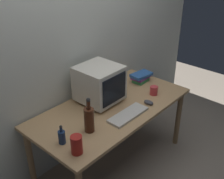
{
  "coord_description": "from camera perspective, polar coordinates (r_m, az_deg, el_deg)",
  "views": [
    {
      "loc": [
        -1.71,
        -1.52,
        2.13
      ],
      "look_at": [
        0.0,
        0.0,
        0.9
      ],
      "focal_mm": 44.58,
      "sensor_mm": 36.0,
      "label": 1
    }
  ],
  "objects": [
    {
      "name": "bottle_tall",
      "position": [
        2.29,
        -4.72,
        -6.04
      ],
      "size": [
        0.08,
        0.08,
        0.32
      ],
      "color": "#472314",
      "rests_on": "desk"
    },
    {
      "name": "keyboard",
      "position": [
        2.54,
        3.33,
        -5.18
      ],
      "size": [
        0.42,
        0.16,
        0.02
      ],
      "primitive_type": "cube",
      "rotation": [
        0.0,
        0.0,
        -0.01
      ],
      "color": "beige",
      "rests_on": "desk"
    },
    {
      "name": "computer_mouse",
      "position": [
        2.73,
        7.51,
        -2.62
      ],
      "size": [
        0.06,
        0.1,
        0.04
      ],
      "primitive_type": "ellipsoid",
      "rotation": [
        0.0,
        0.0,
        0.01
      ],
      "color": "#3F3F47",
      "rests_on": "desk"
    },
    {
      "name": "ground_plane",
      "position": [
        3.12,
        0.0,
        -14.7
      ],
      "size": [
        6.0,
        6.0,
        0.0
      ],
      "primitive_type": "plane",
      "color": "gray"
    },
    {
      "name": "mug",
      "position": [
        2.89,
        8.59,
        -0.17
      ],
      "size": [
        0.12,
        0.08,
        0.09
      ],
      "color": "#CC383D",
      "rests_on": "desk"
    },
    {
      "name": "crt_monitor",
      "position": [
        2.67,
        -2.61,
        1.16
      ],
      "size": [
        0.38,
        0.39,
        0.37
      ],
      "color": "beige",
      "rests_on": "desk"
    },
    {
      "name": "metal_canister",
      "position": [
        2.11,
        -7.27,
        -11.16
      ],
      "size": [
        0.09,
        0.09,
        0.15
      ],
      "primitive_type": "cylinder",
      "color": "#A51E19",
      "rests_on": "desk"
    },
    {
      "name": "back_wall",
      "position": [
        2.75,
        -7.24,
        9.47
      ],
      "size": [
        4.0,
        0.08,
        2.5
      ],
      "primitive_type": "cube",
      "color": "beige",
      "rests_on": "ground"
    },
    {
      "name": "desk",
      "position": [
        2.73,
        0.0,
        -4.83
      ],
      "size": [
        1.62,
        0.8,
        0.72
      ],
      "color": "tan",
      "rests_on": "ground"
    },
    {
      "name": "book_stack",
      "position": [
        3.14,
        5.96,
        2.58
      ],
      "size": [
        0.25,
        0.17,
        0.1
      ],
      "color": "#33894C",
      "rests_on": "desk"
    },
    {
      "name": "bottle_short",
      "position": [
        2.23,
        -10.26,
        -9.48
      ],
      "size": [
        0.06,
        0.06,
        0.17
      ],
      "color": "navy",
      "rests_on": "desk"
    }
  ]
}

